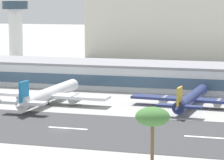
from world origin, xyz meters
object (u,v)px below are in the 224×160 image
Objects in this scene: control_tower at (16,26)px; palm_tree_0 at (153,118)px; airliner_gold_tail_gate_2 at (190,99)px; terminal_building at (149,76)px; distant_hotel_block at (180,24)px; airliner_blue_tail_gate_1 at (48,95)px.

control_tower is 2.39× the size of palm_tree_0.
airliner_gold_tail_gate_2 is 85.39m from palm_tree_0.
control_tower is at bearing 150.92° from terminal_building.
terminal_building is 1.62× the size of distant_hotel_block.
control_tower is (-84.14, 46.79, 18.12)m from terminal_building.
distant_hotel_block is 262.39m from palm_tree_0.
terminal_building is at bearing -86.06° from distant_hotel_block.
distant_hotel_block is at bearing -4.46° from airliner_blue_tail_gate_1.
airliner_blue_tail_gate_1 is at bearing 125.17° from palm_tree_0.
airliner_blue_tail_gate_1 reaches higher than airliner_gold_tail_gate_2.
distant_hotel_block is 184.27m from airliner_blue_tail_gate_1.
terminal_building is 12.23× the size of palm_tree_0.
control_tower is 205.16m from palm_tree_0.
distant_hotel_block reaches higher than airliner_blue_tail_gate_1.
distant_hotel_block is 7.54× the size of palm_tree_0.
terminal_building is 3.70× the size of airliner_blue_tail_gate_1.
distant_hotel_block reaches higher than terminal_building.
control_tower reaches higher than terminal_building.
distant_hotel_block is at bearing 49.61° from control_tower.
terminal_building is at bearing 33.84° from airliner_gold_tail_gate_2.
control_tower is 112.54m from airliner_blue_tail_gate_1.
distant_hotel_block is at bearing 98.13° from palm_tree_0.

